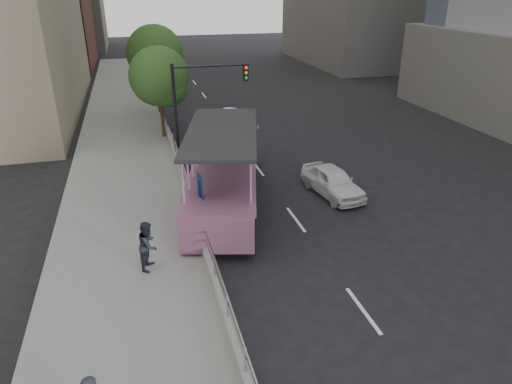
{
  "coord_description": "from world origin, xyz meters",
  "views": [
    {
      "loc": [
        -4.96,
        -11.75,
        8.92
      ],
      "look_at": [
        -0.93,
        3.19,
        1.84
      ],
      "focal_mm": 32.0,
      "sensor_mm": 36.0,
      "label": 1
    }
  ],
  "objects": [
    {
      "name": "car",
      "position": [
        3.46,
        5.93,
        0.65
      ],
      "size": [
        2.11,
        4.02,
        1.3
      ],
      "primitive_type": "imported",
      "rotation": [
        0.0,
        0.0,
        0.15
      ],
      "color": "white",
      "rests_on": "ground"
    },
    {
      "name": "pedestrian_mid",
      "position": [
        -5.02,
        1.54,
        1.15
      ],
      "size": [
        0.9,
        1.0,
        1.7
      ],
      "primitive_type": "imported",
      "rotation": [
        0.0,
        0.0,
        1.2
      ],
      "color": "#252736",
      "rests_on": "sidewalk"
    },
    {
      "name": "guardrail",
      "position": [
        -3.12,
        2.0,
        1.14
      ],
      "size": [
        0.07,
        22.0,
        0.71
      ],
      "color": "#ACABB0",
      "rests_on": "kerb_wall"
    },
    {
      "name": "street_tree_near",
      "position": [
        -3.3,
        15.93,
        3.82
      ],
      "size": [
        3.52,
        3.52,
        5.72
      ],
      "color": "#3B291B",
      "rests_on": "ground"
    },
    {
      "name": "duck_boat",
      "position": [
        -1.34,
        7.0,
        1.34
      ],
      "size": [
        5.22,
        11.13,
        3.6
      ],
      "color": "black",
      "rests_on": "ground"
    },
    {
      "name": "parking_sign",
      "position": [
        -3.0,
        3.28,
        1.72
      ],
      "size": [
        0.13,
        0.61,
        2.74
      ],
      "color": "black",
      "rests_on": "ground"
    },
    {
      "name": "ground",
      "position": [
        0.0,
        0.0,
        0.0
      ],
      "size": [
        160.0,
        160.0,
        0.0
      ],
      "primitive_type": "plane",
      "color": "black"
    },
    {
      "name": "kerb_wall",
      "position": [
        -3.12,
        2.0,
        0.48
      ],
      "size": [
        0.24,
        30.0,
        0.36
      ],
      "primitive_type": "cube",
      "color": "#A2A39E",
      "rests_on": "sidewalk"
    },
    {
      "name": "traffic_signal",
      "position": [
        -1.7,
        12.5,
        3.5
      ],
      "size": [
        4.2,
        0.32,
        5.2
      ],
      "color": "black",
      "rests_on": "ground"
    },
    {
      "name": "street_tree_far",
      "position": [
        -3.1,
        21.93,
        4.31
      ],
      "size": [
        3.97,
        3.97,
        6.45
      ],
      "color": "#3B291B",
      "rests_on": "ground"
    },
    {
      "name": "sidewalk",
      "position": [
        -5.75,
        10.0,
        0.15
      ],
      "size": [
        5.5,
        80.0,
        0.3
      ],
      "primitive_type": "cube",
      "color": "gray",
      "rests_on": "ground"
    }
  ]
}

